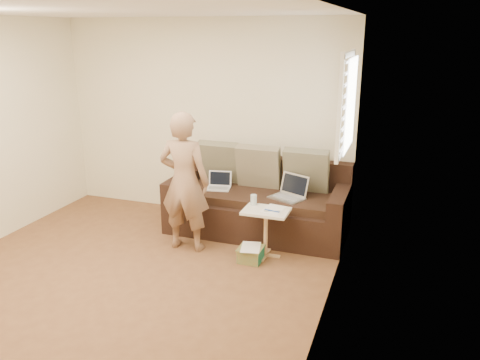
{
  "coord_description": "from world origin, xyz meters",
  "views": [
    {
      "loc": [
        2.55,
        -3.61,
        2.43
      ],
      "look_at": [
        0.8,
        1.4,
        0.78
      ],
      "focal_mm": 36.03,
      "sensor_mm": 36.0,
      "label": 1
    }
  ],
  "objects_px": {
    "sofa": "(258,200)",
    "laptop_silver": "(287,199)",
    "side_table": "(266,233)",
    "striped_box": "(251,254)",
    "person": "(185,182)",
    "drinking_glass": "(254,200)",
    "laptop_white": "(218,189)"
  },
  "relations": [
    {
      "from": "sofa",
      "to": "person",
      "type": "bearing_deg",
      "value": -131.38
    },
    {
      "from": "drinking_glass",
      "to": "striped_box",
      "type": "height_order",
      "value": "drinking_glass"
    },
    {
      "from": "drinking_glass",
      "to": "side_table",
      "type": "bearing_deg",
      "value": -31.28
    },
    {
      "from": "side_table",
      "to": "striped_box",
      "type": "relative_size",
      "value": 2.08
    },
    {
      "from": "sofa",
      "to": "drinking_glass",
      "type": "height_order",
      "value": "sofa"
    },
    {
      "from": "laptop_white",
      "to": "drinking_glass",
      "type": "bearing_deg",
      "value": -48.1
    },
    {
      "from": "sofa",
      "to": "person",
      "type": "distance_m",
      "value": 1.04
    },
    {
      "from": "side_table",
      "to": "drinking_glass",
      "type": "relative_size",
      "value": 4.58
    },
    {
      "from": "laptop_silver",
      "to": "striped_box",
      "type": "distance_m",
      "value": 0.85
    },
    {
      "from": "sofa",
      "to": "laptop_silver",
      "type": "bearing_deg",
      "value": -15.76
    },
    {
      "from": "side_table",
      "to": "drinking_glass",
      "type": "height_order",
      "value": "drinking_glass"
    },
    {
      "from": "side_table",
      "to": "drinking_glass",
      "type": "distance_m",
      "value": 0.39
    },
    {
      "from": "laptop_white",
      "to": "person",
      "type": "relative_size",
      "value": 0.18
    },
    {
      "from": "drinking_glass",
      "to": "striped_box",
      "type": "relative_size",
      "value": 0.45
    },
    {
      "from": "person",
      "to": "side_table",
      "type": "distance_m",
      "value": 1.07
    },
    {
      "from": "sofa",
      "to": "laptop_silver",
      "type": "height_order",
      "value": "sofa"
    },
    {
      "from": "laptop_silver",
      "to": "person",
      "type": "distance_m",
      "value": 1.24
    },
    {
      "from": "sofa",
      "to": "person",
      "type": "height_order",
      "value": "person"
    },
    {
      "from": "laptop_silver",
      "to": "striped_box",
      "type": "bearing_deg",
      "value": -82.68
    },
    {
      "from": "sofa",
      "to": "side_table",
      "type": "bearing_deg",
      "value": -65.07
    },
    {
      "from": "sofa",
      "to": "striped_box",
      "type": "distance_m",
      "value": 0.89
    },
    {
      "from": "person",
      "to": "striped_box",
      "type": "height_order",
      "value": "person"
    },
    {
      "from": "side_table",
      "to": "laptop_silver",
      "type": "bearing_deg",
      "value": 78.54
    },
    {
      "from": "laptop_white",
      "to": "drinking_glass",
      "type": "distance_m",
      "value": 0.78
    },
    {
      "from": "sofa",
      "to": "side_table",
      "type": "height_order",
      "value": "sofa"
    },
    {
      "from": "laptop_silver",
      "to": "side_table",
      "type": "xyz_separation_m",
      "value": [
        -0.1,
        -0.51,
        -0.25
      ]
    },
    {
      "from": "laptop_silver",
      "to": "laptop_white",
      "type": "height_order",
      "value": "laptop_silver"
    },
    {
      "from": "laptop_white",
      "to": "drinking_glass",
      "type": "xyz_separation_m",
      "value": [
        0.62,
        -0.47,
        0.09
      ]
    },
    {
      "from": "side_table",
      "to": "striped_box",
      "type": "xyz_separation_m",
      "value": [
        -0.11,
        -0.18,
        -0.19
      ]
    },
    {
      "from": "sofa",
      "to": "drinking_glass",
      "type": "bearing_deg",
      "value": -77.79
    },
    {
      "from": "laptop_silver",
      "to": "side_table",
      "type": "distance_m",
      "value": 0.58
    },
    {
      "from": "laptop_silver",
      "to": "drinking_glass",
      "type": "bearing_deg",
      "value": -100.21
    }
  ]
}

